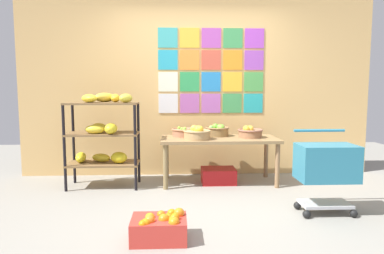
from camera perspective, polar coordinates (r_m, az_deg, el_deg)
name	(u,v)px	position (r m, az deg, el deg)	size (l,w,h in m)	color
ground	(205,208)	(3.90, 2.20, -12.99)	(9.01, 9.01, 0.00)	gray
back_wall_with_art	(197,77)	(5.22, 0.86, 8.21)	(5.19, 0.07, 2.92)	#DEAF68
banana_shelf_unit	(103,130)	(4.69, -14.23, -0.44)	(0.91, 0.55, 1.23)	black
display_table	(219,143)	(4.77, 4.46, -2.59)	(1.57, 0.69, 0.62)	olive
fruit_basket_back_right	(250,132)	(4.84, 9.41, -0.81)	(0.34, 0.34, 0.16)	#956544
fruit_basket_centre	(217,130)	(4.92, 4.16, -0.57)	(0.34, 0.34, 0.18)	olive
fruit_basket_right	(197,133)	(4.61, 0.84, -1.03)	(0.37, 0.37, 0.18)	tan
fruit_basket_back_left	(185,132)	(4.89, -1.18, -0.81)	(0.37, 0.37, 0.14)	#A56D4F
produce_crate_under_table	(218,176)	(4.85, 4.32, -7.91)	(0.46, 0.35, 0.20)	#B01618
orange_crate_foreground	(160,227)	(3.10, -5.25, -15.94)	(0.47, 0.35, 0.26)	red
shopping_cart	(326,166)	(3.85, 21.04, -5.88)	(0.58, 0.41, 0.85)	black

